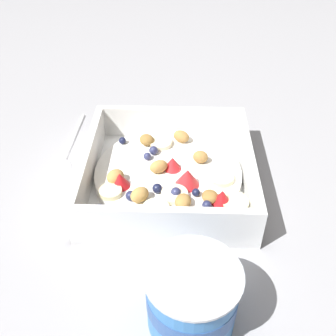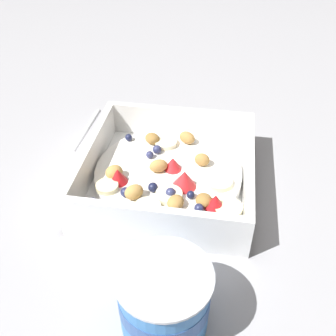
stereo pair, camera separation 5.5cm
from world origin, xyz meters
name	(u,v)px [view 1 (the left image)]	position (x,y,z in m)	size (l,w,h in m)	color
ground_plane	(160,179)	(0.00, 0.00, 0.00)	(2.40, 2.40, 0.00)	#9E9EA3
fruit_bowl	(168,175)	(-0.01, 0.01, 0.02)	(0.23, 0.23, 0.06)	white
spoon	(65,157)	(0.15, -0.04, 0.00)	(0.03, 0.17, 0.01)	silver
yogurt_cup	(192,297)	(-0.04, 0.21, 0.04)	(0.09, 0.09, 0.08)	#3370B7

